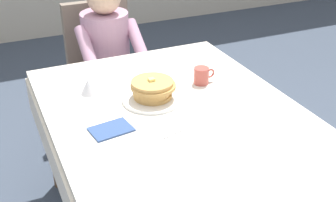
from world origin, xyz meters
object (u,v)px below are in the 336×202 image
at_px(chair_diner, 103,63).
at_px(fork_left_of_plate, 115,110).
at_px(syrup_pitcher, 88,87).
at_px(plate_breakfast, 152,99).
at_px(cup_coffee, 202,76).
at_px(diner_person, 108,51).
at_px(breakfast_stack, 152,89).
at_px(knife_right_of_plate, 190,94).
at_px(spoon_near_edge, 178,131).
at_px(dining_table_main, 179,132).

distance_m(chair_diner, fork_left_of_plate, 1.07).
height_order(chair_diner, syrup_pitcher, chair_diner).
xyz_separation_m(plate_breakfast, cup_coffee, (0.30, 0.07, 0.03)).
bearing_deg(diner_person, fork_left_of_plate, 74.85).
xyz_separation_m(breakfast_stack, cup_coffee, (0.30, 0.07, -0.02)).
bearing_deg(diner_person, breakfast_stack, 87.21).
relative_size(plate_breakfast, syrup_pitcher, 3.50).
relative_size(syrup_pitcher, knife_right_of_plate, 0.40).
distance_m(diner_person, spoon_near_edge, 1.14).
bearing_deg(breakfast_stack, knife_right_of_plate, -5.57).
relative_size(cup_coffee, spoon_near_edge, 0.75).
relative_size(dining_table_main, chair_diner, 1.64).
relative_size(fork_left_of_plate, knife_right_of_plate, 0.90).
xyz_separation_m(dining_table_main, syrup_pitcher, (-0.31, 0.36, 0.13)).
height_order(plate_breakfast, knife_right_of_plate, plate_breakfast).
bearing_deg(chair_diner, syrup_pitcher, 69.93).
relative_size(dining_table_main, fork_left_of_plate, 8.47).
xyz_separation_m(diner_person, plate_breakfast, (-0.04, -0.84, 0.08)).
bearing_deg(plate_breakfast, knife_right_of_plate, -6.01).
relative_size(dining_table_main, spoon_near_edge, 10.16).
distance_m(chair_diner, knife_right_of_plate, 1.05).
height_order(dining_table_main, cup_coffee, cup_coffee).
relative_size(cup_coffee, fork_left_of_plate, 0.63).
height_order(diner_person, syrup_pitcher, diner_person).
height_order(syrup_pitcher, knife_right_of_plate, syrup_pitcher).
distance_m(syrup_pitcher, fork_left_of_plate, 0.22).
bearing_deg(knife_right_of_plate, breakfast_stack, 83.30).
relative_size(diner_person, knife_right_of_plate, 5.60).
height_order(plate_breakfast, fork_left_of_plate, plate_breakfast).
bearing_deg(dining_table_main, diner_person, 90.85).
height_order(plate_breakfast, breakfast_stack, breakfast_stack).
relative_size(syrup_pitcher, spoon_near_edge, 0.53).
relative_size(diner_person, syrup_pitcher, 14.00).
relative_size(cup_coffee, knife_right_of_plate, 0.57).
bearing_deg(fork_left_of_plate, knife_right_of_plate, -85.85).
bearing_deg(cup_coffee, fork_left_of_plate, -169.97).
height_order(plate_breakfast, syrup_pitcher, syrup_pitcher).
bearing_deg(dining_table_main, plate_breakfast, 108.87).
bearing_deg(plate_breakfast, fork_left_of_plate, -173.99).
relative_size(plate_breakfast, cup_coffee, 2.48).
xyz_separation_m(breakfast_stack, fork_left_of_plate, (-0.19, -0.02, -0.06)).
xyz_separation_m(chair_diner, diner_person, (-0.00, -0.16, 0.14)).
relative_size(knife_right_of_plate, spoon_near_edge, 1.33).
bearing_deg(breakfast_stack, dining_table_main, -71.67).
bearing_deg(syrup_pitcher, plate_breakfast, -36.36).
bearing_deg(dining_table_main, spoon_near_edge, -117.18).
relative_size(chair_diner, fork_left_of_plate, 5.17).
xyz_separation_m(dining_table_main, plate_breakfast, (-0.06, 0.17, 0.10)).
relative_size(dining_table_main, knife_right_of_plate, 7.62).
height_order(cup_coffee, syrup_pitcher, cup_coffee).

